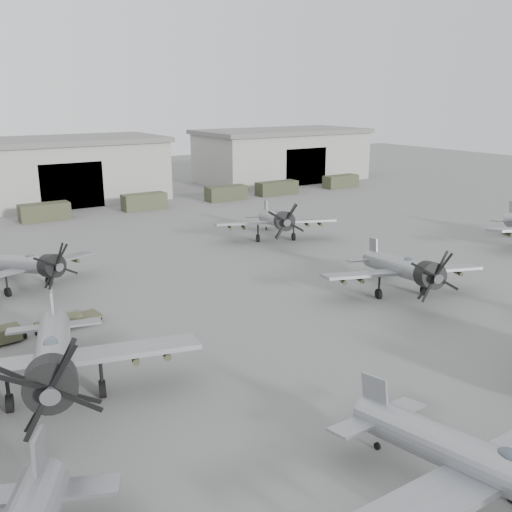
{
  "coord_description": "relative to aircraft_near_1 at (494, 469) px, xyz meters",
  "views": [
    {
      "loc": [
        -19.78,
        -19.16,
        14.37
      ],
      "look_at": [
        2.95,
        15.99,
        2.5
      ],
      "focal_mm": 40.0,
      "sensor_mm": 36.0,
      "label": 1
    }
  ],
  "objects": [
    {
      "name": "ground",
      "position": [
        4.16,
        9.69,
        -2.26
      ],
      "size": [
        220.0,
        220.0,
        0.0
      ],
      "primitive_type": "plane",
      "color": "#5E5E5B",
      "rests_on": "ground"
    },
    {
      "name": "hangar_center",
      "position": [
        4.16,
        71.66,
        2.11
      ],
      "size": [
        29.0,
        14.8,
        8.7
      ],
      "color": "gray",
      "rests_on": "ground"
    },
    {
      "name": "hangar_right",
      "position": [
        42.16,
        71.66,
        2.11
      ],
      "size": [
        29.0,
        14.8,
        8.7
      ],
      "color": "gray",
      "rests_on": "ground"
    },
    {
      "name": "support_truck_3",
      "position": [
        -0.69,
        59.69,
        -1.24
      ],
      "size": [
        5.71,
        2.2,
        2.04
      ],
      "primitive_type": "cube",
      "color": "#393C27",
      "rests_on": "ground"
    },
    {
      "name": "support_truck_4",
      "position": [
        11.83,
        59.69,
        -1.23
      ],
      "size": [
        5.64,
        2.2,
        2.06
      ],
      "primitive_type": "cube",
      "color": "#3E442C",
      "rests_on": "ground"
    },
    {
      "name": "support_truck_5",
      "position": [
        24.1,
        59.69,
        -1.26
      ],
      "size": [
        5.89,
        2.2,
        2.0
      ],
      "primitive_type": "cube",
      "color": "#373C27",
      "rests_on": "ground"
    },
    {
      "name": "support_truck_6",
      "position": [
        32.8,
        59.69,
        -1.28
      ],
      "size": [
        6.5,
        2.2,
        1.96
      ],
      "primitive_type": "cube",
      "color": "#343825",
      "rests_on": "ground"
    },
    {
      "name": "support_truck_7",
      "position": [
        45.28,
        59.69,
        -1.28
      ],
      "size": [
        5.84,
        2.2,
        1.97
      ],
      "primitive_type": "cube",
      "color": "#3B402A",
      "rests_on": "ground"
    },
    {
      "name": "aircraft_near_1",
      "position": [
        0.0,
        0.0,
        0.0
      ],
      "size": [
        12.35,
        11.11,
        4.97
      ],
      "rotation": [
        0.0,
        0.0,
        0.01
      ],
      "color": "#94979C",
      "rests_on": "ground"
    },
    {
      "name": "aircraft_mid_1",
      "position": [
        -10.38,
        16.21,
        0.29
      ],
      "size": [
        14.12,
        12.71,
        5.62
      ],
      "rotation": [
        0.0,
        0.0,
        -0.25
      ],
      "color": "gray",
      "rests_on": "ground"
    },
    {
      "name": "aircraft_mid_2",
      "position": [
        14.91,
        17.92,
        -0.07
      ],
      "size": [
        11.96,
        10.79,
        4.82
      ],
      "rotation": [
        0.0,
        0.0,
        -0.35
      ],
      "color": "gray",
      "rests_on": "ground"
    },
    {
      "name": "aircraft_far_0",
      "position": [
        -7.81,
        34.29,
        -0.22
      ],
      "size": [
        11.18,
        10.07,
        4.48
      ],
      "rotation": [
        0.0,
        0.0,
        0.32
      ],
      "color": "gray",
      "rests_on": "ground"
    },
    {
      "name": "aircraft_far_1",
      "position": [
        16.63,
        36.65,
        -0.02
      ],
      "size": [
        12.09,
        10.94,
        4.92
      ],
      "rotation": [
        0.0,
        0.0,
        -0.4
      ],
      "color": "gray",
      "rests_on": "ground"
    },
    {
      "name": "tug_trailer",
      "position": [
        -9.72,
        25.32,
        -1.74
      ],
      "size": [
        7.01,
        2.01,
        1.39
      ],
      "rotation": [
        0.0,
        0.0,
        0.1
      ],
      "color": "#3B3D28",
      "rests_on": "ground"
    }
  ]
}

